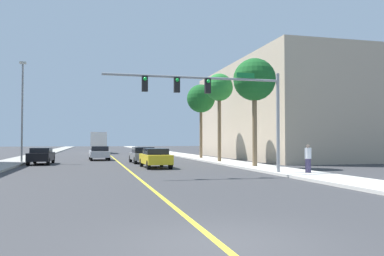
# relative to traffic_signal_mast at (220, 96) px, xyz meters

# --- Properties ---
(ground) EXTENTS (192.00, 192.00, 0.00)m
(ground) POSITION_rel_traffic_signal_mast_xyz_m (-4.66, 28.04, -4.52)
(ground) COLOR #38383A
(sidewalk_left) EXTENTS (2.94, 168.00, 0.15)m
(sidewalk_left) POSITION_rel_traffic_signal_mast_xyz_m (-13.95, 28.04, -4.44)
(sidewalk_left) COLOR #9E9B93
(sidewalk_left) RESTS_ON ground
(sidewalk_right) EXTENTS (2.94, 168.00, 0.15)m
(sidewalk_right) POSITION_rel_traffic_signal_mast_xyz_m (4.64, 28.04, -4.44)
(sidewalk_right) COLOR beige
(sidewalk_right) RESTS_ON ground
(lane_marking_center) EXTENTS (0.16, 144.00, 0.01)m
(lane_marking_center) POSITION_rel_traffic_signal_mast_xyz_m (-4.66, 28.04, -4.51)
(lane_marking_center) COLOR yellow
(lane_marking_center) RESTS_ON ground
(building_right_near) EXTENTS (14.67, 25.97, 10.58)m
(building_right_near) POSITION_rel_traffic_signal_mast_xyz_m (15.30, 20.56, 0.77)
(building_right_near) COLOR tan
(building_right_near) RESTS_ON ground
(traffic_signal_mast) EXTENTS (10.26, 0.36, 5.81)m
(traffic_signal_mast) POSITION_rel_traffic_signal_mast_xyz_m (0.00, 0.00, 0.00)
(traffic_signal_mast) COLOR gray
(traffic_signal_mast) RESTS_ON sidewalk_right
(street_lamp) EXTENTS (0.56, 0.28, 8.77)m
(street_lamp) POSITION_rel_traffic_signal_mast_xyz_m (-12.99, 15.70, 0.45)
(street_lamp) COLOR gray
(street_lamp) RESTS_ON sidewalk_left
(palm_near) EXTENTS (3.10, 3.10, 7.85)m
(palm_near) POSITION_rel_traffic_signal_mast_xyz_m (4.42, 5.41, 1.85)
(palm_near) COLOR brown
(palm_near) RESTS_ON sidewalk_right
(palm_mid) EXTENTS (2.46, 2.46, 7.87)m
(palm_mid) POSITION_rel_traffic_signal_mast_xyz_m (4.01, 12.38, 2.12)
(palm_mid) COLOR brown
(palm_mid) RESTS_ON sidewalk_right
(palm_far) EXTENTS (3.02, 3.02, 7.87)m
(palm_far) POSITION_rel_traffic_signal_mast_xyz_m (4.24, 19.37, 1.92)
(palm_far) COLOR brown
(palm_far) RESTS_ON sidewalk_right
(car_yellow) EXTENTS (1.89, 4.27, 1.42)m
(car_yellow) POSITION_rel_traffic_signal_mast_xyz_m (-2.54, 7.39, -3.77)
(car_yellow) COLOR gold
(car_yellow) RESTS_ON ground
(car_black) EXTENTS (1.85, 4.32, 1.39)m
(car_black) POSITION_rel_traffic_signal_mast_xyz_m (-11.17, 14.01, -3.77)
(car_black) COLOR black
(car_black) RESTS_ON ground
(car_gray) EXTENTS (2.07, 4.13, 1.42)m
(car_gray) POSITION_rel_traffic_signal_mast_xyz_m (-2.69, 13.79, -3.78)
(car_gray) COLOR slate
(car_gray) RESTS_ON ground
(car_silver) EXTENTS (2.08, 4.13, 1.42)m
(car_silver) POSITION_rel_traffic_signal_mast_xyz_m (-6.32, 20.12, -3.78)
(car_silver) COLOR #BCBCC1
(car_silver) RESTS_ON ground
(delivery_truck) EXTENTS (2.50, 8.48, 3.29)m
(delivery_truck) POSITION_rel_traffic_signal_mast_xyz_m (-6.04, 43.07, -2.78)
(delivery_truck) COLOR silver
(delivery_truck) RESTS_ON ground
(pedestrian) EXTENTS (0.38, 0.38, 1.64)m
(pedestrian) POSITION_rel_traffic_signal_mast_xyz_m (5.00, -0.88, -3.55)
(pedestrian) COLOR #3F3859
(pedestrian) RESTS_ON sidewalk_right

